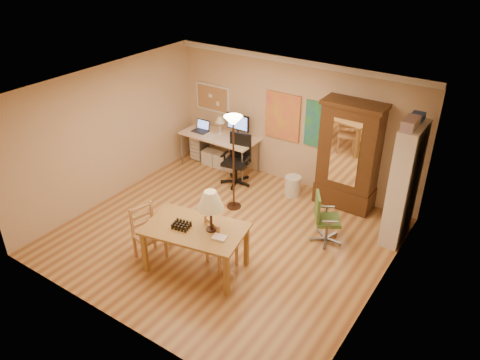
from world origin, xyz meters
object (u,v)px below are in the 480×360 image
Objects in this scene: dining_table at (201,221)px; office_chair_green at (325,229)px; office_chair_black at (237,171)px; bookshelf at (404,185)px; computer_desk at (222,148)px; armoire at (348,162)px.

dining_table is 1.83× the size of office_chair_green.
bookshelf is at bearing -0.89° from office_chair_black.
bookshelf is at bearing 39.63° from office_chair_green.
computer_desk is 4.21m from bookshelf.
armoire is (-0.21, 1.34, 0.69)m from office_chair_green.
dining_table is 1.59× the size of office_chair_black.
dining_table is 2.99m from office_chair_black.
computer_desk is (-1.82, 3.07, -0.44)m from dining_table.
office_chair_green is at bearing -81.33° from armoire.
dining_table is 3.60m from computer_desk.
office_chair_black is 2.41m from armoire.
armoire is at bearing 11.58° from office_chair_black.
office_chair_green is at bearing -140.37° from bookshelf.
bookshelf reaches higher than office_chair_green.
dining_table reaches higher than office_chair_green.
office_chair_black is at bearing -30.01° from computer_desk.
dining_table is 2.34m from office_chair_green.
armoire reaches higher than office_chair_green.
dining_table is at bearing -66.79° from office_chair_black.
armoire is (2.27, 0.47, 0.65)m from office_chair_black.
computer_desk is 3.40m from office_chair_green.
dining_table is 0.80× the size of armoire.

